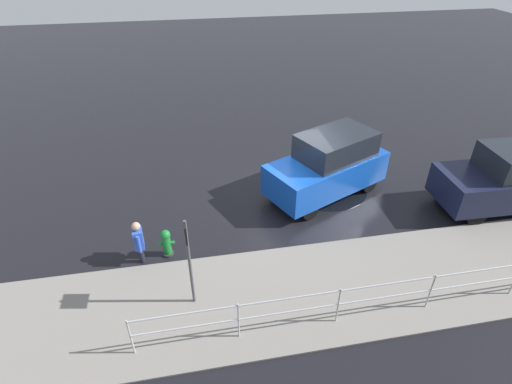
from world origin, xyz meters
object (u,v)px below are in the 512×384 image
object	(u,v)px
fire_hydrant	(167,243)
moving_hatchback	(329,165)
pedestrian	(139,240)
sign_post	(188,252)

from	to	relation	value
fire_hydrant	moving_hatchback	bearing A→B (deg)	-157.98
moving_hatchback	pedestrian	size ratio (longest dim) A/B	3.49
fire_hydrant	sign_post	size ratio (longest dim) A/B	0.33
fire_hydrant	pedestrian	size ratio (longest dim) A/B	0.66
pedestrian	moving_hatchback	bearing A→B (deg)	-159.62
moving_hatchback	fire_hydrant	distance (m)	5.55
fire_hydrant	pedestrian	distance (m)	0.73
moving_hatchback	sign_post	world-z (taller)	sign_post
moving_hatchback	sign_post	distance (m)	5.95
pedestrian	sign_post	size ratio (longest dim) A/B	0.51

